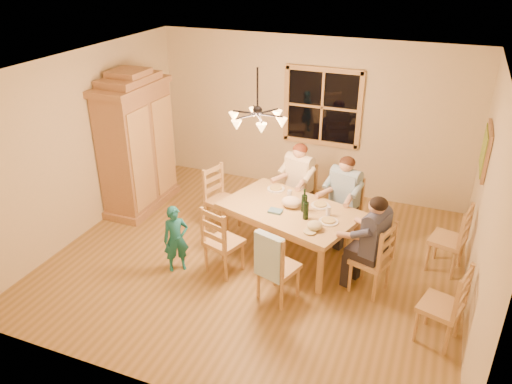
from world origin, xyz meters
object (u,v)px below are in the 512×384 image
at_px(chandelier, 257,118).
at_px(chair_far_left, 297,205).
at_px(adult_woman, 299,174).
at_px(chair_spare_front, 438,317).
at_px(dining_table, 290,215).
at_px(chair_near_left, 224,251).
at_px(adult_slate_man, 374,233).
at_px(wine_bottle_b, 306,208).
at_px(chair_far_right, 342,221).
at_px(child, 176,239).
at_px(chair_near_right, 278,277).
at_px(chair_end_right, 370,270).
at_px(adult_plaid_man, 345,189).
at_px(armoire, 137,147).
at_px(wine_bottle_a, 304,200).
at_px(chair_end_left, 223,210).
at_px(chair_spare_back, 445,249).

bearing_deg(chandelier, chair_far_left, 80.32).
relative_size(adult_woman, chair_spare_front, 0.88).
bearing_deg(dining_table, chair_near_left, -135.39).
bearing_deg(adult_slate_man, chair_far_left, 63.43).
bearing_deg(wine_bottle_b, chair_far_right, 71.06).
bearing_deg(dining_table, chair_spare_front, -25.83).
height_order(adult_slate_man, child, adult_slate_man).
height_order(chair_near_right, chair_end_right, same).
relative_size(chair_far_right, adult_plaid_man, 1.13).
height_order(armoire, dining_table, armoire).
xyz_separation_m(wine_bottle_b, child, (-1.58, -0.68, -0.45)).
bearing_deg(chandelier, wine_bottle_b, 4.47).
bearing_deg(child, chair_far_left, 18.23).
distance_m(armoire, wine_bottle_a, 3.06).
relative_size(adult_plaid_man, chair_spare_front, 0.88).
relative_size(chair_far_left, chair_end_left, 1.00).
bearing_deg(adult_plaid_man, chair_near_left, 64.80).
bearing_deg(chair_end_right, adult_woman, 63.43).
distance_m(chair_far_right, wine_bottle_b, 1.15).
relative_size(chair_end_left, adult_slate_man, 1.13).
distance_m(chair_end_left, wine_bottle_a, 1.58).
distance_m(wine_bottle_a, chair_spare_front, 2.20).
xyz_separation_m(chair_far_left, wine_bottle_b, (0.46, -1.15, 0.62)).
xyz_separation_m(chair_near_left, adult_plaid_man, (1.28, 1.39, 0.54)).
distance_m(chair_end_right, chair_spare_front, 1.07).
height_order(wine_bottle_b, chair_spare_front, wine_bottle_b).
distance_m(adult_plaid_man, chair_spare_back, 1.59).
xyz_separation_m(chair_near_left, chair_spare_back, (2.76, 1.15, 0.00)).
relative_size(chair_far_right, chair_end_left, 1.00).
relative_size(armoire, chair_end_right, 2.32).
bearing_deg(chair_end_right, chair_spare_back, -28.03).
distance_m(armoire, chair_near_left, 2.56).
distance_m(dining_table, chair_near_right, 1.03).
relative_size(chair_end_right, chair_spare_back, 1.00).
height_order(chair_far_right, wine_bottle_a, wine_bottle_a).
distance_m(adult_plaid_man, chair_spare_front, 2.32).
relative_size(chair_far_right, chair_near_left, 1.00).
relative_size(adult_plaid_man, child, 0.92).
xyz_separation_m(adult_woman, wine_bottle_a, (0.38, -0.96, 0.08)).
distance_m(chandelier, wine_bottle_b, 1.33).
height_order(chair_near_right, adult_slate_man, adult_slate_man).
bearing_deg(adult_woman, chandelier, 97.81).
bearing_deg(chair_end_left, adult_plaid_man, 117.98).
relative_size(chair_near_left, chair_end_left, 1.00).
height_order(chair_near_left, chair_spare_front, same).
bearing_deg(chair_spare_back, adult_plaid_man, 94.71).
bearing_deg(wine_bottle_b, chair_near_left, -153.68).
bearing_deg(wine_bottle_b, chair_spare_back, 20.67).
bearing_deg(adult_plaid_man, chair_far_left, -0.00).
relative_size(chair_far_left, adult_plaid_man, 1.13).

